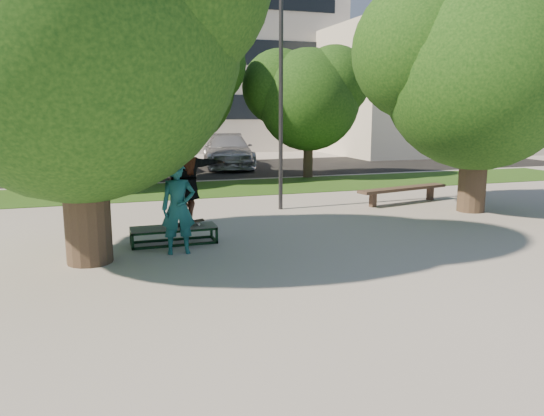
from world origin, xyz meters
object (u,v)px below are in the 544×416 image
object	(u,v)px
lamppost	(281,98)
car_grey	(154,154)
tree_left	(69,17)
grind_box	(174,235)
car_dark	(75,157)
car_silver_a	(31,158)
bench	(403,190)
tree_right	(476,62)
car_silver_b	(228,151)
bystander	(178,208)

from	to	relation	value
lamppost	car_grey	world-z (taller)	lamppost
tree_left	grind_box	bearing A→B (deg)	24.92
grind_box	car_dark	size ratio (longest dim) A/B	0.39
car_silver_a	grind_box	bearing A→B (deg)	-61.83
tree_left	bench	distance (m)	10.64
tree_left	car_dark	xyz separation A→B (m)	(-0.60, 14.72, -3.66)
tree_left	tree_right	world-z (taller)	tree_left
grind_box	car_silver_b	xyz separation A→B (m)	(4.75, 14.57, 0.63)
bench	car_dark	distance (m)	14.77
lamppost	bench	distance (m)	4.75
bystander	car_silver_b	distance (m)	16.09
car_grey	car_silver_b	xyz separation A→B (m)	(3.61, 0.00, 0.08)
tree_right	car_silver_a	world-z (taller)	tree_right
bench	car_silver_b	world-z (taller)	car_silver_b
lamppost	bystander	xyz separation A→B (m)	(-3.50, -3.87, -2.23)
car_dark	tree_left	bearing A→B (deg)	-96.68
lamppost	car_dark	world-z (taller)	lamppost
lamppost	grind_box	xyz separation A→B (m)	(-3.50, -3.07, -2.96)
lamppost	bench	xyz separation A→B (m)	(3.87, -0.27, -2.73)
tree_left	bench	size ratio (longest dim) A/B	2.16
tree_left	car_grey	distance (m)	16.11
grind_box	car_dark	bearing A→B (deg)	99.76
bench	car_silver_a	world-z (taller)	car_silver_a
car_dark	car_silver_b	distance (m)	7.17
car_silver_b	car_grey	bearing A→B (deg)	-171.27
tree_right	car_grey	distance (m)	15.63
tree_left	bystander	distance (m)	3.93
car_grey	tree_right	bearing A→B (deg)	-61.69
tree_right	grind_box	world-z (taller)	tree_right
grind_box	car_dark	world-z (taller)	car_dark
grind_box	car_silver_a	bearing A→B (deg)	106.83
lamppost	car_grey	bearing A→B (deg)	101.60
lamppost	bystander	distance (m)	5.67
car_silver_a	bench	bearing A→B (deg)	-32.08
bystander	car_silver_a	bearing A→B (deg)	108.32
lamppost	bystander	bearing A→B (deg)	-132.11
car_silver_a	car_silver_b	world-z (taller)	car_silver_b
tree_left	car_silver_b	size ratio (longest dim) A/B	1.26
lamppost	tree_left	bearing A→B (deg)	-143.58
tree_left	car_dark	world-z (taller)	tree_left
bench	car_dark	size ratio (longest dim) A/B	0.71
tree_left	lamppost	world-z (taller)	tree_left
bench	car_grey	world-z (taller)	car_grey
grind_box	car_grey	size ratio (longest dim) A/B	0.34
tree_left	tree_right	bearing A→B (deg)	11.03
bench	lamppost	bearing A→B (deg)	163.28
tree_left	car_silver_b	bearing A→B (deg)	67.00
tree_right	bench	xyz separation A→B (m)	(-1.04, 1.65, -3.67)
car_dark	car_grey	xyz separation A→B (m)	(3.53, 0.69, -0.03)
tree_left	lamppost	size ratio (longest dim) A/B	1.16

